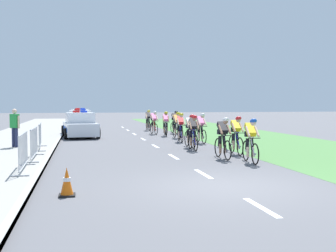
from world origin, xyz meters
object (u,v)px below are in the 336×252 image
(police_car_second, at_px, (80,121))
(police_car_third, at_px, (80,118))
(cyclist_lead, at_px, (251,140))
(cyclist_eighth, at_px, (177,125))
(crowd_barrier_front, at_px, (23,152))
(cyclist_eleventh, at_px, (154,122))
(cyclist_seventh, at_px, (201,128))
(cyclist_ninth, at_px, (166,123))
(spectator_closest, at_px, (15,125))
(police_car_nearest, at_px, (80,126))
(traffic_cone_near, at_px, (67,182))
(cyclist_sixth, at_px, (180,127))
(crowd_barrier_middle, at_px, (34,143))
(cyclist_twelfth, at_px, (148,120))
(cyclist_tenth, at_px, (175,122))
(crowd_barrier_rear, at_px, (40,136))
(cyclist_fifth, at_px, (190,131))
(cyclist_third, at_px, (236,135))
(cyclist_second, at_px, (223,137))
(cyclist_fourth, at_px, (193,132))

(police_car_second, relative_size, police_car_third, 1.00)
(cyclist_lead, xyz_separation_m, cyclist_eighth, (-0.20, 10.42, 0.00))
(crowd_barrier_front, bearing_deg, cyclist_eleventh, 66.64)
(police_car_second, xyz_separation_m, crowd_barrier_front, (-1.57, -20.14, -0.03))
(cyclist_seventh, relative_size, cyclist_ninth, 1.00)
(cyclist_eleventh, relative_size, spectator_closest, 1.03)
(cyclist_eighth, height_order, police_car_nearest, police_car_nearest)
(cyclist_lead, height_order, traffic_cone_near, cyclist_lead)
(cyclist_sixth, distance_m, crowd_barrier_middle, 9.26)
(cyclist_eighth, bearing_deg, cyclist_twelfth, 94.58)
(cyclist_tenth, height_order, police_car_second, police_car_second)
(cyclist_seventh, xyz_separation_m, crowd_barrier_rear, (-7.68, -2.19, -0.14))
(crowd_barrier_middle, bearing_deg, cyclist_fifth, 28.22)
(cyclist_tenth, bearing_deg, cyclist_twelfth, 109.64)
(crowd_barrier_middle, bearing_deg, cyclist_ninth, 56.92)
(cyclist_sixth, xyz_separation_m, police_car_nearest, (-5.19, 4.25, -0.11))
(cyclist_third, distance_m, cyclist_twelfth, 15.20)
(cyclist_lead, bearing_deg, police_car_second, 106.55)
(police_car_third, relative_size, crowd_barrier_rear, 1.93)
(cyclist_third, bearing_deg, cyclist_eleventh, 96.77)
(cyclist_eleventh, bearing_deg, cyclist_fifth, -88.56)
(cyclist_lead, distance_m, traffic_cone_near, 7.24)
(cyclist_ninth, bearing_deg, cyclist_fifth, -91.91)
(cyclist_second, height_order, cyclist_eleventh, same)
(cyclist_ninth, xyz_separation_m, police_car_second, (-5.19, 7.18, -0.11))
(crowd_barrier_middle, xyz_separation_m, crowd_barrier_rear, (-0.09, 3.24, 0.00))
(spectator_closest, bearing_deg, cyclist_twelfth, 56.52)
(cyclist_fourth, relative_size, police_car_nearest, 0.38)
(cyclist_fourth, bearing_deg, cyclist_seventh, 67.74)
(crowd_barrier_middle, bearing_deg, crowd_barrier_front, -90.64)
(cyclist_fourth, bearing_deg, traffic_cone_near, -121.71)
(cyclist_fifth, bearing_deg, cyclist_sixth, 85.54)
(crowd_barrier_front, relative_size, crowd_barrier_middle, 1.00)
(cyclist_fifth, height_order, cyclist_tenth, same)
(cyclist_tenth, distance_m, police_car_third, 12.93)
(cyclist_fifth, relative_size, police_car_third, 0.39)
(police_car_nearest, distance_m, crowd_barrier_middle, 10.72)
(police_car_third, distance_m, crowd_barrier_front, 26.29)
(cyclist_second, bearing_deg, traffic_cone_near, -135.94)
(cyclist_sixth, distance_m, spectator_closest, 8.28)
(cyclist_fourth, distance_m, cyclist_eighth, 6.25)
(cyclist_ninth, xyz_separation_m, crowd_barrier_rear, (-6.83, -7.11, -0.14))
(crowd_barrier_middle, bearing_deg, cyclist_eighth, 50.82)
(cyclist_lead, bearing_deg, traffic_cone_near, -146.08)
(crowd_barrier_middle, bearing_deg, spectator_closest, 106.62)
(police_car_nearest, bearing_deg, cyclist_eighth, -19.17)
(cyclist_lead, xyz_separation_m, cyclist_eleventh, (-0.97, 13.77, 0.00))
(police_car_nearest, height_order, police_car_third, same)
(police_car_nearest, bearing_deg, spectator_closest, -113.10)
(police_car_second, bearing_deg, police_car_nearest, -89.99)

